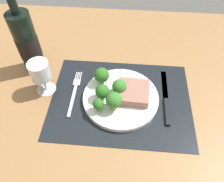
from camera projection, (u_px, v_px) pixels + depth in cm
name	position (u px, v px, depth cm)	size (l,w,h in cm)	color
ground_plane	(120.00, 102.00, 73.46)	(140.00, 110.00, 3.00)	#996D42
placemat	(121.00, 99.00, 72.17)	(46.00, 34.42, 0.30)	black
plate	(121.00, 98.00, 71.43)	(24.82, 24.82, 1.60)	white
steak	(133.00, 92.00, 69.98)	(9.98, 9.78, 2.88)	#9E6B5B
broccoli_center	(102.00, 92.00, 67.70)	(4.49, 4.49, 5.73)	#6B994C
broccoli_near_steak	(102.00, 75.00, 71.83)	(5.05, 5.05, 6.11)	#6B994C
broccoli_front_edge	(119.00, 86.00, 69.10)	(4.68, 4.68, 5.69)	#6B994C
broccoli_near_fork	(98.00, 105.00, 65.01)	(3.40, 3.40, 4.97)	#5B8942
broccoli_back_left	(114.00, 100.00, 64.73)	(4.97, 4.97, 6.76)	#6B994C
fork	(74.00, 92.00, 73.57)	(2.40, 19.20, 0.50)	silver
knife	(166.00, 100.00, 71.36)	(1.80, 23.00, 0.80)	black
wine_bottle	(28.00, 43.00, 72.93)	(7.52, 7.52, 30.30)	black
wine_glass	(40.00, 73.00, 68.53)	(6.62, 6.62, 12.30)	silver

